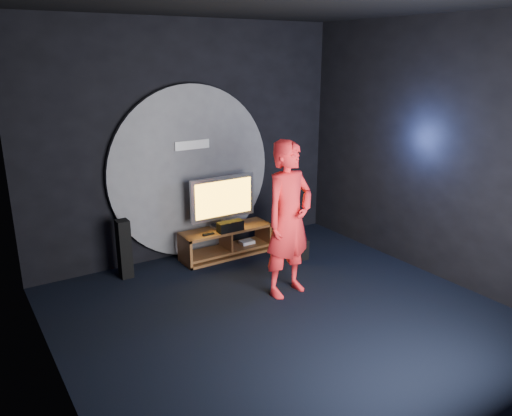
% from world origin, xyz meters
% --- Properties ---
extents(floor, '(5.00, 5.00, 0.00)m').
position_xyz_m(floor, '(0.00, 0.00, 0.00)').
color(floor, black).
rests_on(floor, ground).
extents(back_wall, '(5.00, 0.04, 3.50)m').
position_xyz_m(back_wall, '(0.00, 2.50, 1.75)').
color(back_wall, black).
rests_on(back_wall, ground).
extents(front_wall, '(5.00, 0.04, 3.50)m').
position_xyz_m(front_wall, '(0.00, -2.50, 1.75)').
color(front_wall, black).
rests_on(front_wall, ground).
extents(left_wall, '(0.04, 5.00, 3.50)m').
position_xyz_m(left_wall, '(-2.50, 0.00, 1.75)').
color(left_wall, black).
rests_on(left_wall, ground).
extents(right_wall, '(0.04, 5.00, 3.50)m').
position_xyz_m(right_wall, '(2.50, 0.00, 1.75)').
color(right_wall, black).
rests_on(right_wall, ground).
extents(ceiling, '(5.00, 5.00, 0.01)m').
position_xyz_m(ceiling, '(0.00, 0.00, 3.50)').
color(ceiling, black).
rests_on(ceiling, back_wall).
extents(wall_disc_panel, '(2.60, 0.11, 2.60)m').
position_xyz_m(wall_disc_panel, '(0.00, 2.44, 1.30)').
color(wall_disc_panel, '#515156').
rests_on(wall_disc_panel, ground).
extents(media_console, '(1.42, 0.45, 0.45)m').
position_xyz_m(media_console, '(0.36, 2.05, 0.19)').
color(media_console, brown).
rests_on(media_console, ground).
extents(tv, '(1.06, 0.22, 0.80)m').
position_xyz_m(tv, '(0.35, 2.12, 0.89)').
color(tv, '#AFAFB6').
rests_on(tv, media_console).
extents(center_speaker, '(0.40, 0.15, 0.15)m').
position_xyz_m(center_speaker, '(0.35, 1.90, 0.53)').
color(center_speaker, black).
rests_on(center_speaker, media_console).
extents(remote, '(0.18, 0.05, 0.02)m').
position_xyz_m(remote, '(-0.01, 1.93, 0.46)').
color(remote, black).
rests_on(remote, media_console).
extents(tower_speaker_left, '(0.17, 0.19, 0.84)m').
position_xyz_m(tower_speaker_left, '(-1.21, 2.13, 0.42)').
color(tower_speaker_left, black).
rests_on(tower_speaker_left, ground).
extents(tower_speaker_right, '(0.17, 0.19, 0.84)m').
position_xyz_m(tower_speaker_right, '(1.13, 1.67, 0.42)').
color(tower_speaker_right, black).
rests_on(tower_speaker_right, ground).
extents(subwoofer, '(0.28, 0.28, 0.31)m').
position_xyz_m(subwoofer, '(1.20, 1.37, 0.15)').
color(subwoofer, black).
rests_on(subwoofer, ground).
extents(player, '(0.80, 0.59, 2.02)m').
position_xyz_m(player, '(0.42, 0.53, 1.01)').
color(player, red).
rests_on(player, ground).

